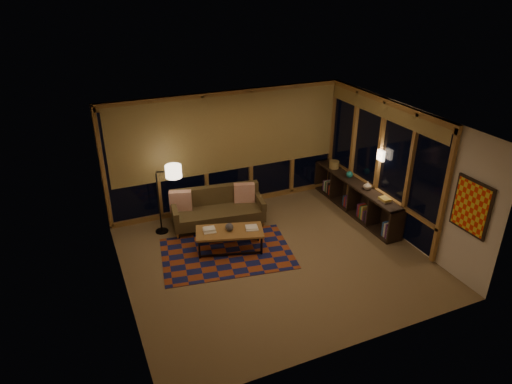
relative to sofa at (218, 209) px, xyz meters
name	(u,v)px	position (x,y,z in m)	size (l,w,h in m)	color
floor	(274,258)	(0.56, -1.63, -0.39)	(5.50, 5.00, 0.01)	#84684E
ceiling	(277,123)	(0.56, -1.63, 2.31)	(5.50, 5.00, 0.01)	silver
walls	(275,196)	(0.56, -1.63, 0.96)	(5.51, 5.01, 2.70)	beige
window_wall_back	(228,151)	(0.56, 0.80, 0.96)	(5.30, 0.16, 2.60)	#9F733B
window_wall_right	(378,162)	(3.24, -1.03, 0.96)	(0.16, 3.70, 2.60)	#9F733B
wall_art	(471,207)	(3.27, -3.48, 1.06)	(0.06, 0.74, 0.94)	red
wall_sconce	(381,155)	(3.18, -1.18, 1.16)	(0.12, 0.18, 0.22)	#FFE1B2
sofa	(218,209)	(0.00, 0.00, 0.00)	(1.93, 0.78, 0.79)	#4A401E
pillow_left	(181,200)	(-0.73, 0.28, 0.23)	(0.46, 0.15, 0.46)	#BC4423
pillow_right	(244,192)	(0.65, 0.10, 0.23)	(0.45, 0.15, 0.45)	#BC4423
area_rug	(227,253)	(-0.22, -1.11, -0.39)	(2.49, 1.66, 0.01)	brown
coffee_table	(230,240)	(-0.11, -1.00, -0.18)	(1.30, 0.60, 0.43)	#9F733B
book_stack_a	(209,230)	(-0.47, -0.87, 0.07)	(0.23, 0.19, 0.07)	white
book_stack_b	(252,228)	(0.31, -1.10, 0.06)	(0.25, 0.20, 0.05)	white
ceramic_pot	(229,227)	(-0.11, -0.99, 0.12)	(0.16, 0.16, 0.16)	black
floor_lamp	(159,200)	(-1.19, 0.22, 0.36)	(0.50, 0.33, 1.50)	black
bookshelf	(355,197)	(3.05, -0.63, -0.03)	(0.40, 2.92, 0.73)	black
basket	(334,165)	(3.03, 0.27, 0.42)	(0.23, 0.23, 0.17)	olive
teal_bowl	(349,174)	(3.05, -0.35, 0.41)	(0.15, 0.15, 0.15)	#19726B
vase	(367,185)	(3.05, -1.02, 0.43)	(0.18, 0.18, 0.19)	tan
shelf_book_stack	(385,199)	(3.05, -1.62, 0.37)	(0.18, 0.25, 0.07)	white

